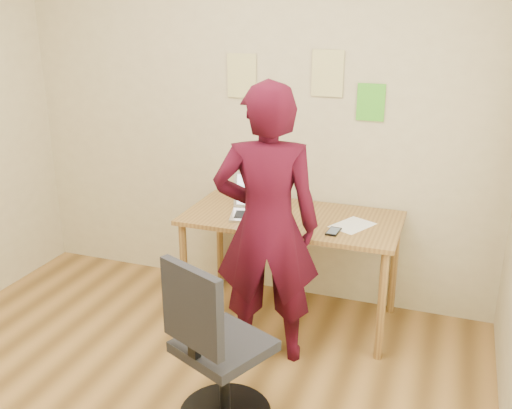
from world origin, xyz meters
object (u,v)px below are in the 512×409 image
at_px(desk, 292,228).
at_px(person, 267,227).
at_px(laptop, 259,206).
at_px(phone, 333,231).
at_px(office_chair, 215,356).

relative_size(desk, person, 0.83).
bearing_deg(desk, laptop, -170.37).
bearing_deg(phone, office_chair, -106.54).
bearing_deg(office_chair, phone, 93.52).
bearing_deg(person, office_chair, 70.67).
relative_size(desk, office_chair, 1.51).
relative_size(laptop, phone, 3.02).
xyz_separation_m(desk, laptop, (-0.22, -0.04, 0.14)).
relative_size(phone, office_chair, 0.15).
relative_size(office_chair, person, 0.55).
bearing_deg(desk, phone, -30.24).
relative_size(laptop, person, 0.25).
xyz_separation_m(laptop, phone, (0.53, -0.15, -0.05)).
xyz_separation_m(office_chair, person, (0.04, 0.68, 0.44)).
bearing_deg(office_chair, desk, 111.80).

